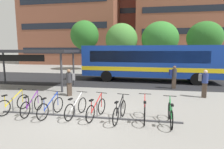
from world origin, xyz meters
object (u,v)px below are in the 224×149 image
object	(u,v)px
parked_bicycle_blue_2	(51,107)
street_tree_0	(160,39)
transit_shelter	(28,52)
parked_bicycle_green_7	(170,114)
street_tree_1	(121,40)
parked_bicycle_purple_1	(32,105)
parked_bicycle_black_5	(120,111)
parked_bicycle_yellow_0	(14,104)
city_bus	(151,62)
commuter_grey_pack_0	(204,82)
commuter_navy_pack_2	(174,76)
parked_bicycle_white_3	(76,108)
street_tree_2	(85,35)
parked_bicycle_red_6	(145,111)
street_tree_3	(205,38)
commuter_grey_pack_1	(70,81)
parked_bicycle_red_4	(96,109)

from	to	relation	value
parked_bicycle_blue_2	street_tree_0	distance (m)	19.86
transit_shelter	parked_bicycle_green_7	bearing A→B (deg)	-31.27
parked_bicycle_green_7	street_tree_1	bearing A→B (deg)	15.72
parked_bicycle_green_7	street_tree_0	bearing A→B (deg)	-0.34
parked_bicycle_purple_1	parked_bicycle_black_5	world-z (taller)	same
parked_bicycle_yellow_0	city_bus	bearing A→B (deg)	-21.68
parked_bicycle_black_5	commuter_grey_pack_0	bearing A→B (deg)	-36.21
commuter_navy_pack_2	street_tree_0	bearing A→B (deg)	85.26
parked_bicycle_white_3	street_tree_2	bearing A→B (deg)	27.86
parked_bicycle_red_6	street_tree_1	xyz separation A→B (m)	(-3.13, 18.16, 3.83)
parked_bicycle_black_5	parked_bicycle_red_6	world-z (taller)	same
city_bus	parked_bicycle_blue_2	size ratio (longest dim) A/B	7.10
commuter_navy_pack_2	parked_bicycle_purple_1	bearing A→B (deg)	-142.16
transit_shelter	street_tree_3	world-z (taller)	street_tree_3
street_tree_1	street_tree_2	bearing A→B (deg)	-172.18
parked_bicycle_purple_1	commuter_grey_pack_1	bearing A→B (deg)	-8.80
street_tree_3	street_tree_0	bearing A→B (deg)	165.09
parked_bicycle_blue_2	parked_bicycle_white_3	world-z (taller)	same
street_tree_0	parked_bicycle_purple_1	bearing A→B (deg)	-110.89
parked_bicycle_black_5	commuter_navy_pack_2	xyz separation A→B (m)	(3.12, 6.63, 0.59)
city_bus	parked_bicycle_blue_2	bearing A→B (deg)	-113.22
parked_bicycle_blue_2	street_tree_1	xyz separation A→B (m)	(0.84, 18.37, 3.83)
commuter_navy_pack_2	street_tree_0	xyz separation A→B (m)	(-0.04, 11.87, 3.33)
parked_bicycle_green_7	street_tree_1	size ratio (longest dim) A/B	0.27
commuter_navy_pack_2	street_tree_3	world-z (taller)	street_tree_3
parked_bicycle_yellow_0	parked_bicycle_purple_1	distance (m)	0.96
parked_bicycle_red_6	transit_shelter	world-z (taller)	transit_shelter
parked_bicycle_white_3	parked_bicycle_purple_1	bearing A→B (deg)	101.64
parked_bicycle_red_6	commuter_navy_pack_2	world-z (taller)	commuter_navy_pack_2
parked_bicycle_black_5	commuter_grey_pack_0	xyz separation A→B (m)	(4.50, 4.35, 0.58)
street_tree_2	commuter_grey_pack_1	bearing A→B (deg)	-75.49
parked_bicycle_red_4	street_tree_1	distance (m)	18.69
parked_bicycle_green_7	commuter_grey_pack_1	world-z (taller)	commuter_grey_pack_1
parked_bicycle_black_5	city_bus	bearing A→B (deg)	0.44
parked_bicycle_purple_1	street_tree_2	bearing A→B (deg)	8.65
parked_bicycle_green_7	commuter_navy_pack_2	xyz separation A→B (m)	(1.15, 6.61, 0.59)
parked_bicycle_blue_2	street_tree_3	xyz separation A→B (m)	(11.26, 17.12, 3.92)
city_bus	parked_bicycle_black_5	world-z (taller)	city_bus
parked_bicycle_green_7	commuter_navy_pack_2	world-z (taller)	commuter_navy_pack_2
parked_bicycle_purple_1	street_tree_1	distance (m)	18.74
street_tree_2	street_tree_1	bearing A→B (deg)	7.82
parked_bicycle_white_3	parked_bicycle_red_4	size ratio (longest dim) A/B	1.01
parked_bicycle_yellow_0	parked_bicycle_blue_2	xyz separation A→B (m)	(1.92, -0.16, 0.00)
city_bus	transit_shelter	xyz separation A→B (m)	(-9.10, -4.29, 0.89)
parked_bicycle_white_3	commuter_navy_pack_2	size ratio (longest dim) A/B	1.01
parked_bicycle_black_5	street_tree_3	xyz separation A→B (m)	(8.28, 17.11, 3.92)
commuter_navy_pack_2	street_tree_2	distance (m)	15.62
commuter_grey_pack_1	street_tree_0	world-z (taller)	street_tree_0
parked_bicycle_green_7	street_tree_2	distance (m)	20.39
parked_bicycle_red_6	street_tree_0	distance (m)	18.83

